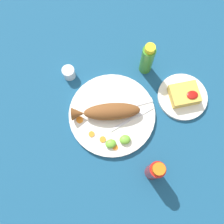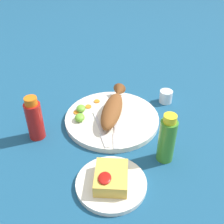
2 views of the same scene
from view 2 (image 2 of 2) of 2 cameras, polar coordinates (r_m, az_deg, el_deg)
ground_plane at (r=0.97m, az=0.00°, el=-1.81°), size 4.00×4.00×0.00m
main_plate at (r=0.96m, az=0.00°, el=-1.39°), size 0.32×0.32×0.02m
fried_fish at (r=0.96m, az=0.18°, el=0.82°), size 0.25×0.09×0.05m
fork_near at (r=0.89m, az=0.79°, el=-4.01°), size 0.19×0.03×0.00m
fork_far at (r=0.90m, az=-2.16°, el=-3.83°), size 0.18×0.07×0.00m
carrot_slice_near at (r=1.06m, az=0.62°, el=3.08°), size 0.03×0.03×0.00m
carrot_slice_mid at (r=1.03m, az=-3.08°, el=2.20°), size 0.02×0.02×0.00m
carrot_slice_far at (r=1.01m, az=-4.83°, el=1.11°), size 0.02×0.02×0.00m
carrot_slice_extra at (r=0.98m, az=-7.23°, el=-0.07°), size 0.02×0.02×0.00m
lime_wedge_main at (r=0.99m, az=-6.34°, el=0.73°), size 0.04×0.03×0.02m
lime_wedge_side at (r=0.94m, az=-6.58°, el=-1.11°), size 0.04×0.03×0.02m
hot_sauce_bottle_red at (r=0.90m, az=-15.48°, el=-1.40°), size 0.05×0.05×0.15m
hot_sauce_bottle_green at (r=0.80m, az=11.10°, el=-5.43°), size 0.05×0.05×0.16m
salt_cup at (r=1.07m, az=10.86°, el=2.99°), size 0.05×0.05×0.05m
side_plate_fries at (r=0.76m, az=-0.16°, el=-14.36°), size 0.19×0.19×0.01m
fries_pile at (r=0.74m, az=-0.20°, el=-13.14°), size 0.10×0.08×0.04m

